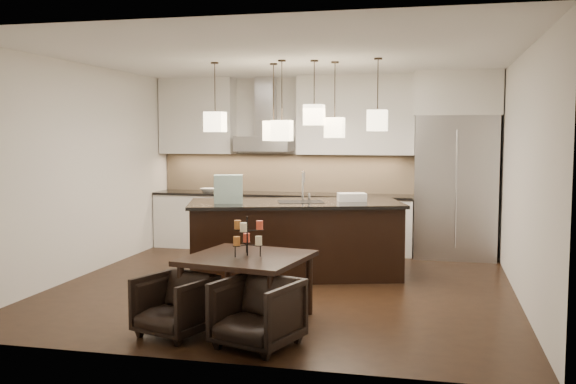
% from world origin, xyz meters
% --- Properties ---
extents(floor, '(5.50, 5.50, 0.02)m').
position_xyz_m(floor, '(0.00, 0.00, -0.01)').
color(floor, black).
rests_on(floor, ground).
extents(ceiling, '(5.50, 5.50, 0.02)m').
position_xyz_m(ceiling, '(0.00, 0.00, 2.81)').
color(ceiling, white).
rests_on(ceiling, wall_back).
extents(wall_back, '(5.50, 0.02, 2.80)m').
position_xyz_m(wall_back, '(0.00, 2.76, 1.40)').
color(wall_back, silver).
rests_on(wall_back, ground).
extents(wall_front, '(5.50, 0.02, 2.80)m').
position_xyz_m(wall_front, '(0.00, -2.76, 1.40)').
color(wall_front, silver).
rests_on(wall_front, ground).
extents(wall_left, '(0.02, 5.50, 2.80)m').
position_xyz_m(wall_left, '(-2.76, 0.00, 1.40)').
color(wall_left, silver).
rests_on(wall_left, ground).
extents(wall_right, '(0.02, 5.50, 2.80)m').
position_xyz_m(wall_right, '(2.76, 0.00, 1.40)').
color(wall_right, silver).
rests_on(wall_right, ground).
extents(refrigerator, '(1.20, 0.72, 2.15)m').
position_xyz_m(refrigerator, '(2.10, 2.38, 1.07)').
color(refrigerator, '#B7B7BA').
rests_on(refrigerator, floor).
extents(fridge_panel, '(1.26, 0.72, 0.65)m').
position_xyz_m(fridge_panel, '(2.10, 2.38, 2.47)').
color(fridge_panel, silver).
rests_on(fridge_panel, refrigerator).
extents(lower_cabinets, '(4.21, 0.62, 0.88)m').
position_xyz_m(lower_cabinets, '(-0.62, 2.43, 0.44)').
color(lower_cabinets, silver).
rests_on(lower_cabinets, floor).
extents(countertop, '(4.21, 0.66, 0.04)m').
position_xyz_m(countertop, '(-0.62, 2.43, 0.90)').
color(countertop, black).
rests_on(countertop, lower_cabinets).
extents(backsplash, '(4.21, 0.02, 0.63)m').
position_xyz_m(backsplash, '(-0.62, 2.73, 1.24)').
color(backsplash, tan).
rests_on(backsplash, countertop).
extents(upper_cab_left, '(1.25, 0.35, 1.25)m').
position_xyz_m(upper_cab_left, '(-2.10, 2.57, 2.17)').
color(upper_cab_left, silver).
rests_on(upper_cab_left, wall_back).
extents(upper_cab_right, '(1.85, 0.35, 1.25)m').
position_xyz_m(upper_cab_right, '(0.55, 2.57, 2.17)').
color(upper_cab_right, silver).
rests_on(upper_cab_right, wall_back).
extents(hood_canopy, '(0.90, 0.52, 0.24)m').
position_xyz_m(hood_canopy, '(-0.93, 2.48, 1.72)').
color(hood_canopy, '#B7B7BA').
rests_on(hood_canopy, wall_back).
extents(hood_chimney, '(0.30, 0.28, 0.96)m').
position_xyz_m(hood_chimney, '(-0.93, 2.59, 2.32)').
color(hood_chimney, '#B7B7BA').
rests_on(hood_chimney, hood_canopy).
extents(fruit_bowl, '(0.26, 0.26, 0.06)m').
position_xyz_m(fruit_bowl, '(-1.86, 2.38, 0.95)').
color(fruit_bowl, silver).
rests_on(fruit_bowl, countertop).
extents(island_body, '(2.88, 1.80, 0.94)m').
position_xyz_m(island_body, '(0.01, 0.58, 0.47)').
color(island_body, black).
rests_on(island_body, floor).
extents(island_top, '(2.98, 1.90, 0.04)m').
position_xyz_m(island_top, '(0.01, 0.58, 0.97)').
color(island_top, black).
rests_on(island_top, island_body).
extents(faucet, '(0.18, 0.28, 0.41)m').
position_xyz_m(faucet, '(0.08, 0.72, 1.19)').
color(faucet, silver).
rests_on(faucet, island_top).
extents(tote_bag, '(0.40, 0.29, 0.36)m').
position_xyz_m(tote_bag, '(-0.80, 0.23, 1.17)').
color(tote_bag, '#255A42').
rests_on(tote_bag, island_top).
extents(food_container, '(0.42, 0.35, 0.11)m').
position_xyz_m(food_container, '(0.73, 0.82, 1.04)').
color(food_container, silver).
rests_on(food_container, island_top).
extents(dining_table, '(1.29, 1.29, 0.67)m').
position_xyz_m(dining_table, '(-0.01, -1.56, 0.33)').
color(dining_table, black).
rests_on(dining_table, floor).
extents(candelabra, '(0.37, 0.37, 0.39)m').
position_xyz_m(candelabra, '(-0.01, -1.56, 0.87)').
color(candelabra, black).
rests_on(candelabra, dining_table).
extents(candle_a, '(0.08, 0.08, 0.09)m').
position_xyz_m(candle_a, '(0.11, -1.58, 0.83)').
color(candle_a, beige).
rests_on(candle_a, candelabra).
extents(candle_b, '(0.08, 0.08, 0.09)m').
position_xyz_m(candle_b, '(-0.05, -1.45, 0.83)').
color(candle_b, '#DA4A30').
rests_on(candle_b, candelabra).
extents(candle_c, '(0.08, 0.08, 0.09)m').
position_xyz_m(candle_c, '(-0.09, -1.66, 0.83)').
color(candle_c, '#A25F26').
rests_on(candle_c, candelabra).
extents(candle_d, '(0.08, 0.08, 0.09)m').
position_xyz_m(candle_d, '(0.10, -1.50, 0.97)').
color(candle_d, '#DA4A30').
rests_on(candle_d, candelabra).
extents(candle_e, '(0.08, 0.08, 0.09)m').
position_xyz_m(candle_e, '(-0.12, -1.52, 0.97)').
color(candle_e, '#A25F26').
rests_on(candle_e, candelabra).
extents(candle_f, '(0.08, 0.08, 0.09)m').
position_xyz_m(candle_f, '(-0.01, -1.68, 0.97)').
color(candle_f, beige).
rests_on(candle_f, candelabra).
extents(armchair_left, '(0.79, 0.80, 0.57)m').
position_xyz_m(armchair_left, '(-0.54, -2.15, 0.29)').
color(armchair_left, black).
rests_on(armchair_left, floor).
extents(armchair_right, '(0.84, 0.85, 0.61)m').
position_xyz_m(armchair_right, '(0.30, -2.30, 0.31)').
color(armchair_right, black).
rests_on(armchair_right, floor).
extents(pendant_a, '(0.24, 0.24, 0.26)m').
position_xyz_m(pendant_a, '(-1.01, 0.35, 2.03)').
color(pendant_a, beige).
rests_on(pendant_a, ceiling).
extents(pendant_b, '(0.24, 0.24, 0.26)m').
position_xyz_m(pendant_b, '(-0.30, 0.64, 1.92)').
color(pendant_b, beige).
rests_on(pendant_b, ceiling).
extents(pendant_c, '(0.24, 0.24, 0.26)m').
position_xyz_m(pendant_c, '(0.29, 0.40, 2.12)').
color(pendant_c, beige).
rests_on(pendant_c, ceiling).
extents(pendant_d, '(0.24, 0.24, 0.26)m').
position_xyz_m(pendant_d, '(0.52, 0.61, 1.96)').
color(pendant_d, beige).
rests_on(pendant_d, ceiling).
extents(pendant_e, '(0.24, 0.24, 0.26)m').
position_xyz_m(pendant_e, '(1.09, 0.35, 2.04)').
color(pendant_e, beige).
rests_on(pendant_e, ceiling).
extents(pendant_f, '(0.24, 0.24, 0.26)m').
position_xyz_m(pendant_f, '(-0.10, 0.30, 1.92)').
color(pendant_f, beige).
rests_on(pendant_f, ceiling).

